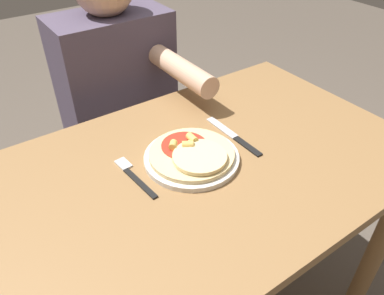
{
  "coord_description": "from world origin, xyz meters",
  "views": [
    {
      "loc": [
        -0.43,
        -0.59,
        1.37
      ],
      "look_at": [
        0.0,
        0.03,
        0.8
      ],
      "focal_mm": 35.0,
      "sensor_mm": 36.0,
      "label": 1
    }
  ],
  "objects_px": {
    "pizza": "(193,153)",
    "fork": "(133,175)",
    "plate": "(192,158)",
    "person_diner": "(119,93)",
    "knife": "(234,136)",
    "dining_table": "(198,201)"
  },
  "relations": [
    {
      "from": "knife",
      "to": "person_diner",
      "type": "distance_m",
      "value": 0.55
    },
    {
      "from": "plate",
      "to": "person_diner",
      "type": "distance_m",
      "value": 0.56
    },
    {
      "from": "knife",
      "to": "person_diner",
      "type": "height_order",
      "value": "person_diner"
    },
    {
      "from": "pizza",
      "to": "fork",
      "type": "bearing_deg",
      "value": 166.42
    },
    {
      "from": "plate",
      "to": "knife",
      "type": "height_order",
      "value": "plate"
    },
    {
      "from": "fork",
      "to": "plate",
      "type": "bearing_deg",
      "value": -11.85
    },
    {
      "from": "person_diner",
      "to": "plate",
      "type": "bearing_deg",
      "value": -95.52
    },
    {
      "from": "plate",
      "to": "person_diner",
      "type": "bearing_deg",
      "value": 84.48
    },
    {
      "from": "dining_table",
      "to": "plate",
      "type": "height_order",
      "value": "plate"
    },
    {
      "from": "fork",
      "to": "pizza",
      "type": "bearing_deg",
      "value": -13.58
    },
    {
      "from": "dining_table",
      "to": "person_diner",
      "type": "xyz_separation_m",
      "value": [
        0.05,
        0.58,
        0.05
      ]
    },
    {
      "from": "fork",
      "to": "knife",
      "type": "xyz_separation_m",
      "value": [
        0.31,
        -0.02,
        0.0
      ]
    },
    {
      "from": "pizza",
      "to": "knife",
      "type": "xyz_separation_m",
      "value": [
        0.15,
        0.02,
        -0.02
      ]
    },
    {
      "from": "pizza",
      "to": "fork",
      "type": "distance_m",
      "value": 0.16
    },
    {
      "from": "dining_table",
      "to": "pizza",
      "type": "bearing_deg",
      "value": 86.72
    },
    {
      "from": "fork",
      "to": "person_diner",
      "type": "height_order",
      "value": "person_diner"
    },
    {
      "from": "plate",
      "to": "knife",
      "type": "relative_size",
      "value": 1.12
    },
    {
      "from": "plate",
      "to": "person_diner",
      "type": "height_order",
      "value": "person_diner"
    },
    {
      "from": "plate",
      "to": "knife",
      "type": "distance_m",
      "value": 0.16
    },
    {
      "from": "plate",
      "to": "pizza",
      "type": "xyz_separation_m",
      "value": [
        -0.0,
        -0.0,
        0.02
      ]
    },
    {
      "from": "plate",
      "to": "pizza",
      "type": "height_order",
      "value": "pizza"
    },
    {
      "from": "pizza",
      "to": "knife",
      "type": "relative_size",
      "value": 1.0
    }
  ]
}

